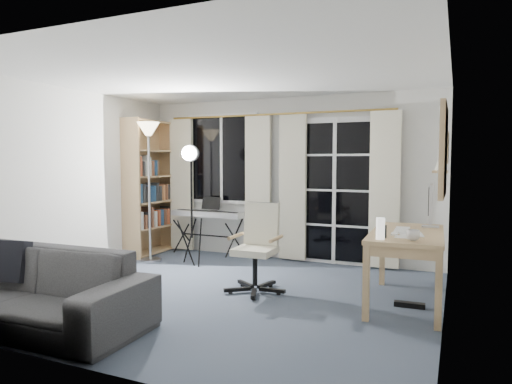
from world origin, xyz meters
TOP-DOWN VIEW (x-y plane):
  - floor at (0.00, 0.00)m, footprint 4.50×4.00m
  - window at (-1.05, 1.97)m, footprint 1.20×0.08m
  - french_door at (0.75, 1.97)m, footprint 1.32×0.09m
  - curtains at (-0.14, 1.88)m, footprint 3.60×0.07m
  - bookshelf at (-2.13, 1.48)m, footprint 0.35×0.98m
  - torchiere_lamp at (-1.75, 1.03)m, footprint 0.40×0.40m
  - keyboard_piano at (-1.16, 1.70)m, footprint 1.17×0.58m
  - studio_light at (-1.04, 1.02)m, footprint 0.38×0.39m
  - office_chair at (0.29, 0.33)m, footprint 0.66×0.69m
  - desk at (1.88, 0.45)m, footprint 0.75×1.42m
  - monitor at (2.08, 0.90)m, footprint 0.18×0.54m
  - desk_clutter at (1.82, 0.22)m, footprint 0.42×0.86m
  - mug at (1.98, -0.05)m, footprint 0.13×0.10m
  - wall_mirror at (2.22, -0.35)m, footprint 0.04×0.94m
  - framed_print at (2.23, 0.55)m, footprint 0.03×0.42m
  - wall_shelf at (2.16, 1.05)m, footprint 0.16×0.30m
  - sofa at (-1.18, -1.55)m, footprint 2.32×0.74m

SIDE VIEW (x-z plane):
  - floor at x=0.00m, z-range -0.02..0.00m
  - sofa at x=-1.18m, z-range 0.00..0.90m
  - office_chair at x=0.29m, z-range 0.09..1.08m
  - desk_clutter at x=1.82m, z-range 0.11..1.06m
  - keyboard_piano at x=-1.16m, z-range 0.22..1.07m
  - desk at x=1.88m, z-range 0.28..1.03m
  - mug at x=1.98m, z-range 0.75..0.87m
  - bookshelf at x=-2.13m, z-range -0.05..2.05m
  - french_door at x=0.75m, z-range -0.03..2.08m
  - monitor at x=2.08m, z-range 0.80..1.26m
  - curtains at x=-0.14m, z-range 0.03..2.16m
  - studio_light at x=-1.04m, z-range 0.52..2.24m
  - wall_shelf at x=2.16m, z-range 1.32..1.50m
  - window at x=-1.05m, z-range 0.80..2.20m
  - wall_mirror at x=2.22m, z-range 1.18..1.92m
  - framed_print at x=2.23m, z-range 1.44..1.76m
  - torchiere_lamp at x=-1.75m, z-range 0.62..2.64m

